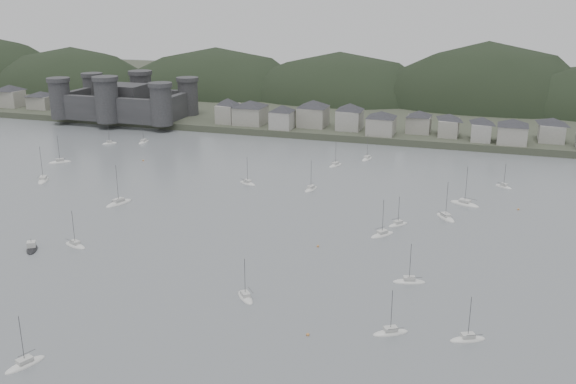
% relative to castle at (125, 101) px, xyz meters
% --- Properties ---
extents(ground, '(900.00, 900.00, 0.00)m').
position_rel_castle_xyz_m(ground, '(120.00, -179.80, -10.96)').
color(ground, slate).
rests_on(ground, ground).
extents(far_shore_land, '(900.00, 250.00, 3.00)m').
position_rel_castle_xyz_m(far_shore_land, '(120.00, 115.20, -9.46)').
color(far_shore_land, '#383D2D').
rests_on(far_shore_land, ground).
extents(forested_ridge, '(851.55, 103.94, 102.57)m').
position_rel_castle_xyz_m(forested_ridge, '(124.83, 89.60, -22.25)').
color(forested_ridge, black).
rests_on(forested_ridge, ground).
extents(castle, '(66.00, 43.00, 20.00)m').
position_rel_castle_xyz_m(castle, '(0.00, 0.00, 0.00)').
color(castle, '#313234').
rests_on(castle, far_shore_land).
extents(waterfront_town, '(451.48, 28.46, 12.92)m').
position_rel_castle_xyz_m(waterfront_town, '(170.59, 3.54, -2.30)').
color(waterfront_town, gray).
rests_on(waterfront_town, far_shore_land).
extents(sailboat_lead, '(8.06, 4.80, 10.52)m').
position_rel_castle_xyz_m(sailboat_lead, '(75.51, -148.88, -10.79)').
color(sailboat_lead, silver).
rests_on(sailboat_lead, ground).
extents(moored_fleet, '(201.44, 171.85, 13.63)m').
position_rel_castle_xyz_m(moored_fleet, '(115.86, -116.39, -10.79)').
color(moored_fleet, silver).
rests_on(moored_fleet, ground).
extents(motor_launch_far, '(6.35, 7.70, 3.79)m').
position_rel_castle_xyz_m(motor_launch_far, '(66.33, -154.46, -10.67)').
color(motor_launch_far, black).
rests_on(motor_launch_far, ground).
extents(mooring_buoys, '(140.04, 109.25, 0.70)m').
position_rel_castle_xyz_m(mooring_buoys, '(113.19, -122.37, -10.81)').
color(mooring_buoys, '#CB8543').
rests_on(mooring_buoys, ground).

